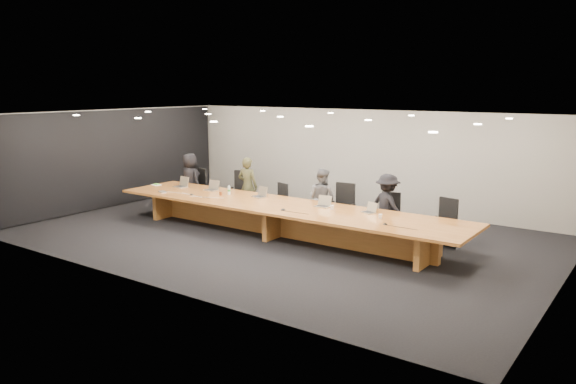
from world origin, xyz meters
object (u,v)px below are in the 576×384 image
object	(u,v)px
person_a	(190,180)
laptop_c	(259,192)
laptop_a	(180,182)
av_box	(162,192)
chair_far_left	(196,187)
mic_center	(283,209)
water_bottle	(229,190)
laptop_d	(322,201)
paper_cup_far	(380,216)
chair_mid_left	(277,202)
mic_right	(385,224)
laptop_e	(368,208)
person_b	(248,186)
laptop_b	(211,185)
chair_mid_right	(341,207)
chair_far_right	(442,222)
mic_left	(192,194)
person_c	(322,199)
conference_table	(281,214)
paper_cup_near	(332,207)
chair_right	(388,215)
person_d	(387,206)
chair_left	(239,192)
amber_mug	(221,194)

from	to	relation	value
person_a	laptop_c	world-z (taller)	person_a
laptop_a	av_box	world-z (taller)	laptop_a
chair_far_left	av_box	size ratio (longest dim) A/B	5.81
mic_center	water_bottle	bearing A→B (deg)	162.71
laptop_d	paper_cup_far	size ratio (longest dim) A/B	3.62
chair_mid_left	mic_right	distance (m)	4.10
water_bottle	laptop_e	bearing A→B (deg)	2.43
person_b	laptop_b	xyz separation A→B (m)	(-0.53, -0.88, 0.09)
chair_far_left	laptop_b	world-z (taller)	chair_far_left
chair_mid_right	laptop_e	world-z (taller)	chair_mid_right
chair_far_right	laptop_c	distance (m)	4.45
chair_mid_left	mic_left	bearing A→B (deg)	-116.23
chair_far_right	person_c	size ratio (longest dim) A/B	0.73
conference_table	laptop_d	xyz separation A→B (m)	(0.93, 0.34, 0.36)
conference_table	av_box	xyz separation A→B (m)	(-3.40, -0.51, 0.24)
person_a	mic_left	bearing A→B (deg)	144.77
chair_far_left	paper_cup_near	size ratio (longest dim) A/B	11.34
conference_table	laptop_b	bearing A→B (deg)	171.17
chair_right	laptop_d	xyz separation A→B (m)	(-1.18, -0.99, 0.35)
chair_mid_right	chair_right	size ratio (longest dim) A/B	1.11
chair_far_right	laptop_c	size ratio (longest dim) A/B	3.16
chair_mid_right	paper_cup_far	bearing A→B (deg)	-40.63
chair_far_right	chair_right	bearing A→B (deg)	-167.64
chair_mid_left	person_d	world-z (taller)	person_d
chair_left	amber_mug	bearing A→B (deg)	-83.49
laptop_a	laptop_c	xyz separation A→B (m)	(2.61, 0.12, -0.01)
conference_table	paper_cup_far	xyz separation A→B (m)	(2.51, 0.06, 0.28)
chair_mid_left	amber_mug	world-z (taller)	chair_mid_left
laptop_e	chair_far_right	bearing A→B (deg)	57.32
person_b	laptop_c	world-z (taller)	person_b
chair_mid_right	paper_cup_far	world-z (taller)	chair_mid_right
chair_far_right	mic_right	bearing A→B (deg)	-96.24
person_a	laptop_c	xyz separation A→B (m)	(3.06, -0.72, 0.11)
paper_cup_near	mic_center	distance (m)	1.08
chair_mid_left	laptop_e	world-z (taller)	chair_mid_left
laptop_e	paper_cup_near	bearing A→B (deg)	-145.18
person_b	person_c	distance (m)	2.42
laptop_e	mic_right	bearing A→B (deg)	-22.02
laptop_c	laptop_d	xyz separation A→B (m)	(1.89, -0.07, -0.00)
laptop_a	conference_table	bearing A→B (deg)	4.49
chair_far_left	mic_center	bearing A→B (deg)	-3.33
person_b	person_a	bearing A→B (deg)	-3.98
paper_cup_far	mic_center	xyz separation A→B (m)	(-2.12, -0.50, -0.03)
chair_left	person_d	distance (m)	4.46
conference_table	person_b	xyz separation A→B (m)	(-2.02, 1.28, 0.27)
laptop_e	paper_cup_near	world-z (taller)	laptop_e
chair_right	person_c	distance (m)	1.73
mic_center	chair_far_left	bearing A→B (deg)	158.13
amber_mug	paper_cup_far	bearing A→B (deg)	0.31
chair_right	paper_cup_near	size ratio (longest dim) A/B	10.79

